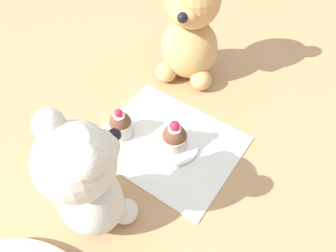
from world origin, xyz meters
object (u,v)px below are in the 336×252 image
at_px(saucer_plate, 175,144).
at_px(cupcake_near_tan_bear, 175,136).
at_px(cupcake_near_cream_bear, 120,124).
at_px(teddy_bear_tan, 190,30).
at_px(teddy_bear_cream, 85,180).

height_order(saucer_plate, cupcake_near_tan_bear, cupcake_near_tan_bear).
relative_size(saucer_plate, cupcake_near_tan_bear, 1.43).
relative_size(cupcake_near_cream_bear, cupcake_near_tan_bear, 1.01).
relative_size(teddy_bear_tan, cupcake_near_tan_bear, 3.83).
distance_m(teddy_bear_tan, saucer_plate, 0.24).
xyz_separation_m(teddy_bear_tan, cupcake_near_cream_bear, (0.01, 0.22, -0.09)).
distance_m(teddy_bear_cream, cupcake_near_tan_bear, 0.21).
height_order(cupcake_near_cream_bear, cupcake_near_tan_bear, cupcake_near_tan_bear).
height_order(teddy_bear_tan, cupcake_near_cream_bear, teddy_bear_tan).
height_order(cupcake_near_cream_bear, saucer_plate, cupcake_near_cream_bear).
bearing_deg(saucer_plate, cupcake_near_tan_bear, 14.04).
bearing_deg(cupcake_near_tan_bear, teddy_bear_cream, 81.81).
bearing_deg(cupcake_near_tan_bear, saucer_plate, -165.96).
bearing_deg(teddy_bear_tan, cupcake_near_tan_bear, -79.82).
bearing_deg(saucer_plate, cupcake_near_cream_bear, 18.17).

